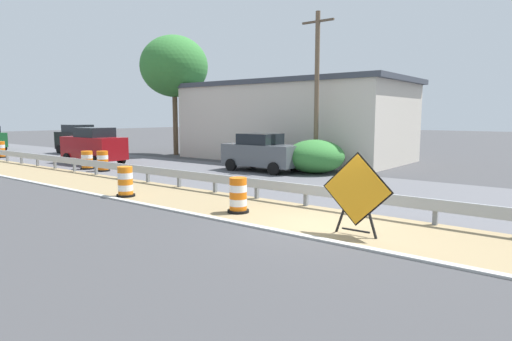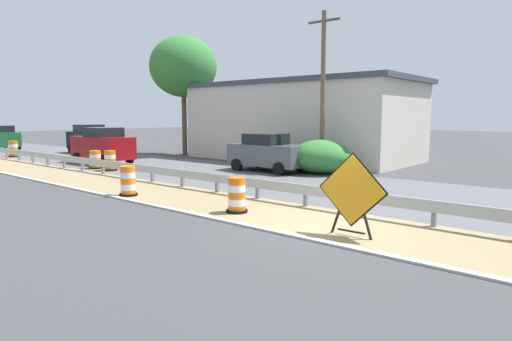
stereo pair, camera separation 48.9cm
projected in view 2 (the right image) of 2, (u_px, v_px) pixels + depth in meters
ground_plane at (327, 227)px, 11.36m from camera, size 160.00×160.00×0.00m
median_dirt_strip at (336, 224)px, 11.68m from camera, size 3.24×120.00×0.01m
far_lane_asphalt at (411, 196)px, 15.82m from camera, size 7.66×120.00×0.00m
curb_near_edge at (299, 238)px, 10.37m from camera, size 0.20×120.00×0.11m
guardrail_median at (396, 203)px, 11.97m from camera, size 0.18×56.33×0.71m
warning_sign_diamond at (352, 193)px, 10.37m from camera, size 0.08×1.81×2.05m
traffic_barrel_nearest at (237, 197)px, 13.05m from camera, size 0.65×0.65×1.06m
traffic_barrel_close at (128, 182)px, 15.78m from camera, size 0.66×0.66×1.09m
traffic_barrel_mid at (110, 162)px, 22.99m from camera, size 0.71×0.71×1.06m
traffic_barrel_far at (95, 160)px, 23.92m from camera, size 0.74×0.74×0.99m
traffic_barrel_farther at (13, 150)px, 30.65m from camera, size 0.75×0.75×1.13m
car_trailing_near_lane at (90, 139)px, 33.69m from camera, size 2.06×4.13×2.21m
car_lead_far_lane at (103, 145)px, 26.39m from camera, size 2.03×4.45×2.19m
car_mid_far_lane at (268, 152)px, 22.69m from camera, size 2.09×4.21×1.97m
roadside_shop_near at (301, 121)px, 28.90m from camera, size 7.53×15.04×5.10m
utility_pole_near at (323, 90)px, 22.21m from camera, size 0.24×1.80×8.11m
bush_roadside at (321, 157)px, 21.88m from camera, size 2.98×2.98×1.69m
tree_roadside at (183, 67)px, 31.70m from camera, size 4.89×4.89×8.65m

